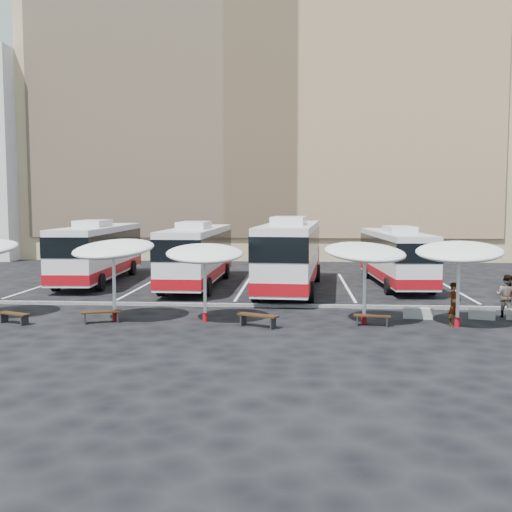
# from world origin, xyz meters

# --- Properties ---
(ground) EXTENTS (120.00, 120.00, 0.00)m
(ground) POSITION_xyz_m (0.00, 0.00, 0.00)
(ground) COLOR black
(ground) RESTS_ON ground
(sandstone_building) EXTENTS (42.00, 18.25, 29.60)m
(sandstone_building) POSITION_xyz_m (0.00, 31.87, 12.63)
(sandstone_building) COLOR tan
(sandstone_building) RESTS_ON ground
(curb_divider) EXTENTS (34.00, 0.25, 0.15)m
(curb_divider) POSITION_xyz_m (0.00, 0.50, 0.07)
(curb_divider) COLOR black
(curb_divider) RESTS_ON ground
(bay_lines) EXTENTS (24.15, 12.00, 0.01)m
(bay_lines) POSITION_xyz_m (0.00, 8.00, 0.01)
(bay_lines) COLOR white
(bay_lines) RESTS_ON ground
(bus_0) EXTENTS (3.22, 12.32, 3.88)m
(bus_0) POSITION_xyz_m (-9.27, 9.00, 1.98)
(bus_0) COLOR silver
(bus_0) RESTS_ON ground
(bus_1) EXTENTS (2.95, 12.14, 3.84)m
(bus_1) POSITION_xyz_m (-2.82, 7.66, 1.96)
(bus_1) COLOR silver
(bus_1) RESTS_ON ground
(bus_2) EXTENTS (3.74, 13.32, 4.18)m
(bus_2) POSITION_xyz_m (2.72, 6.25, 2.13)
(bus_2) COLOR silver
(bus_2) RESTS_ON ground
(bus_3) EXTENTS (3.08, 11.39, 3.58)m
(bus_3) POSITION_xyz_m (8.95, 8.62, 1.83)
(bus_3) COLOR silver
(bus_3) RESTS_ON ground
(sunshade_1) EXTENTS (4.33, 4.35, 3.51)m
(sunshade_1) POSITION_xyz_m (-4.47, -3.25, 2.98)
(sunshade_1) COLOR silver
(sunshade_1) RESTS_ON ground
(sunshade_2) EXTENTS (3.64, 3.67, 3.32)m
(sunshade_2) POSITION_xyz_m (-0.68, -3.18, 2.82)
(sunshade_2) COLOR silver
(sunshade_2) RESTS_ON ground
(sunshade_3) EXTENTS (4.28, 4.31, 3.42)m
(sunshade_3) POSITION_xyz_m (5.83, -3.19, 2.91)
(sunshade_3) COLOR silver
(sunshade_3) RESTS_ON ground
(sunshade_4) EXTENTS (4.26, 4.28, 3.51)m
(sunshade_4) POSITION_xyz_m (9.44, -3.55, 2.98)
(sunshade_4) COLOR silver
(sunshade_4) RESTS_ON ground
(wood_bench_0) EXTENTS (1.50, 0.94, 0.45)m
(wood_bench_0) POSITION_xyz_m (-8.35, -4.17, 0.34)
(wood_bench_0) COLOR black
(wood_bench_0) RESTS_ON ground
(wood_bench_1) EXTENTS (1.64, 0.97, 0.49)m
(wood_bench_1) POSITION_xyz_m (-4.88, -3.75, 0.38)
(wood_bench_1) COLOR black
(wood_bench_1) RESTS_ON ground
(wood_bench_2) EXTENTS (1.70, 1.10, 0.51)m
(wood_bench_2) POSITION_xyz_m (1.57, -4.16, 0.39)
(wood_bench_2) COLOR black
(wood_bench_2) RESTS_ON ground
(wood_bench_3) EXTENTS (1.48, 0.52, 0.44)m
(wood_bench_3) POSITION_xyz_m (6.10, -3.59, 0.34)
(wood_bench_3) COLOR black
(wood_bench_3) RESTS_ON ground
(conc_bench_0) EXTENTS (1.25, 0.57, 0.45)m
(conc_bench_0) POSITION_xyz_m (8.24, -1.87, 0.23)
(conc_bench_0) COLOR gray
(conc_bench_0) RESTS_ON ground
(conc_bench_1) EXTENTS (1.12, 0.66, 0.40)m
(conc_bench_1) POSITION_xyz_m (10.92, -1.86, 0.20)
(conc_bench_1) COLOR gray
(conc_bench_1) RESTS_ON ground
(passenger_0) EXTENTS (0.75, 0.71, 1.73)m
(passenger_0) POSITION_xyz_m (9.40, -3.30, 0.87)
(passenger_0) COLOR black
(passenger_0) RESTS_ON ground
(passenger_1) EXTENTS (1.14, 1.13, 1.85)m
(passenger_1) POSITION_xyz_m (12.09, -1.36, 0.93)
(passenger_1) COLOR black
(passenger_1) RESTS_ON ground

